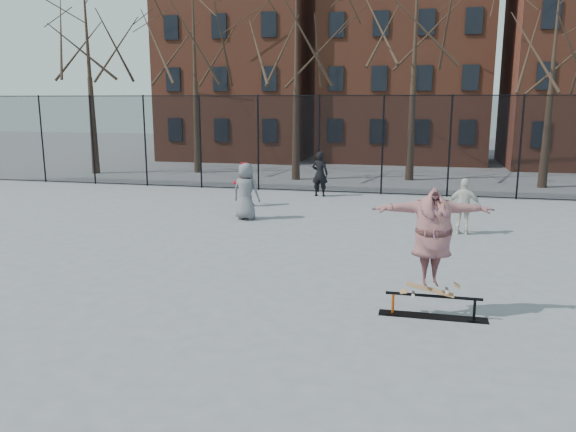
% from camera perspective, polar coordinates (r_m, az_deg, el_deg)
% --- Properties ---
extents(ground, '(100.00, 100.00, 0.00)m').
position_cam_1_polar(ground, '(10.92, -1.54, -8.55)').
color(ground, slate).
extents(skate_rail, '(1.89, 0.29, 0.42)m').
position_cam_1_polar(skate_rail, '(10.38, 14.51, -9.06)').
color(skate_rail, black).
rests_on(skate_rail, ground).
extents(skateboard, '(0.90, 0.21, 0.11)m').
position_cam_1_polar(skateboard, '(10.28, 14.21, -7.44)').
color(skateboard, '#A47441').
rests_on(skateboard, skate_rail).
extents(skater, '(2.19, 1.03, 1.72)m').
position_cam_1_polar(skater, '(10.02, 14.47, -2.49)').
color(skater, '#573C96').
rests_on(skater, skateboard).
extents(bystander_grey, '(0.96, 0.70, 1.83)m').
position_cam_1_polar(bystander_grey, '(18.01, -4.29, 2.51)').
color(bystander_grey, slate).
rests_on(bystander_grey, ground).
extents(bystander_black, '(0.71, 0.51, 1.79)m').
position_cam_1_polar(bystander_black, '(22.42, 3.26, 4.29)').
color(bystander_black, black).
rests_on(bystander_black, ground).
extents(bystander_red, '(0.97, 0.91, 1.60)m').
position_cam_1_polar(bystander_red, '(20.39, -4.56, 3.26)').
color(bystander_red, '#AC0F1F').
rests_on(bystander_red, ground).
extents(bystander_white, '(1.00, 0.53, 1.62)m').
position_cam_1_polar(bystander_white, '(16.73, 17.45, 0.93)').
color(bystander_white, silver).
rests_on(bystander_white, ground).
extents(fence, '(34.03, 0.07, 4.00)m').
position_cam_1_polar(fence, '(23.12, 6.56, 7.34)').
color(fence, black).
rests_on(fence, ground).
extents(tree_row, '(33.66, 7.46, 10.67)m').
position_cam_1_polar(tree_row, '(27.44, 7.36, 19.09)').
color(tree_row, black).
rests_on(tree_row, ground).
extents(rowhouses, '(29.00, 7.00, 13.00)m').
position_cam_1_polar(rowhouses, '(36.03, 10.37, 15.15)').
color(rowhouses, brown).
rests_on(rowhouses, ground).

